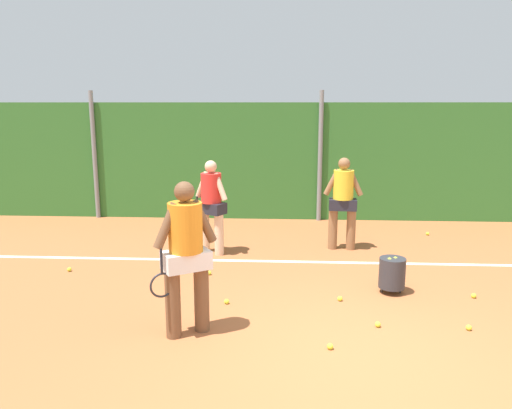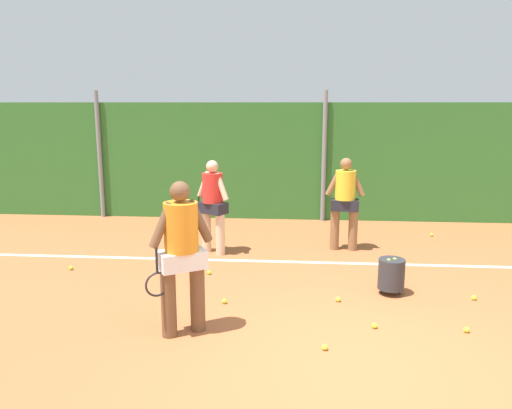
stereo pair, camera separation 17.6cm
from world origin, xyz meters
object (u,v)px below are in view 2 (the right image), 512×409
Objects in this scene: player_foreground_near at (181,250)px; tennis_ball_13 at (431,235)px; player_midcourt at (213,202)px; tennis_ball_9 at (325,347)px; tennis_ball_1 at (374,326)px; player_backcourt_far at (345,199)px; tennis_ball_0 at (209,272)px; tennis_ball_6 at (224,301)px; tennis_ball_10 at (71,268)px; tennis_ball_4 at (474,298)px; tennis_ball_11 at (467,330)px; ball_hopper at (391,274)px; tennis_ball_2 at (338,299)px.

player_foreground_near is 26.71× the size of tennis_ball_13.
player_midcourt reaches higher than tennis_ball_9.
tennis_ball_1 is at bearing 43.34° from tennis_ball_9.
player_backcourt_far is 3.34m from tennis_ball_1.
tennis_ball_0 is at bearing -140.90° from player_backcourt_far.
tennis_ball_10 is (-2.61, 1.15, 0.00)m from tennis_ball_6.
tennis_ball_4 and tennis_ball_11 have the same top height.
tennis_ball_0 is at bearing -147.31° from tennis_ball_13.
tennis_ball_10 is at bearing 156.33° from tennis_ball_6.
player_backcourt_far is at bearing -150.08° from tennis_ball_13.
tennis_ball_9 is at bearing -54.07° from tennis_ball_0.
tennis_ball_11 is (1.04, -0.03, 0.00)m from tennis_ball_1.
tennis_ball_9 and tennis_ball_11 have the same top height.
tennis_ball_1 and tennis_ball_9 have the same top height.
tennis_ball_1 is 1.00× the size of tennis_ball_4.
player_midcourt reaches higher than tennis_ball_6.
player_midcourt is at bearing 140.04° from tennis_ball_11.
player_backcourt_far reaches higher than ball_hopper.
tennis_ball_2 is 1.61m from tennis_ball_11.
tennis_ball_10 is at bearing 149.12° from tennis_ball_9.
tennis_ball_0 is 1.00× the size of tennis_ball_6.
tennis_ball_2 and tennis_ball_11 have the same top height.
tennis_ball_2 is 1.00× the size of tennis_ball_4.
tennis_ball_1 is at bearing -84.52° from player_backcourt_far.
tennis_ball_0 and tennis_ball_9 have the same top height.
tennis_ball_11 is (1.40, -0.80, 0.00)m from tennis_ball_2.
tennis_ball_4 and tennis_ball_9 have the same top height.
tennis_ball_10 is at bearing 172.71° from ball_hopper.
tennis_ball_6 is 2.85m from tennis_ball_10.
player_foreground_near is at bearing -111.41° from tennis_ball_6.
tennis_ball_10 is (-2.10, -1.10, -0.88)m from player_midcourt.
player_backcourt_far is at bearing 124.35° from tennis_ball_4.
tennis_ball_13 is at bearing 58.80° from tennis_ball_2.
tennis_ball_11 is at bearing -60.07° from ball_hopper.
player_foreground_near is at bearing -160.98° from tennis_ball_4.
tennis_ball_2 is 1.51m from tennis_ball_6.
player_backcourt_far reaches higher than tennis_ball_0.
tennis_ball_4 is at bearing -7.20° from ball_hopper.
player_midcourt is 24.82× the size of tennis_ball_4.
tennis_ball_9 is 1.00× the size of tennis_ball_10.
tennis_ball_6 is (-3.32, -0.39, 0.00)m from tennis_ball_4.
player_midcourt is (-0.17, 3.12, -0.07)m from player_foreground_near.
player_backcourt_far is at bearing 108.90° from tennis_ball_11.
tennis_ball_4 is at bearing -95.19° from tennis_ball_13.
tennis_ball_0 is at bearing 154.02° from tennis_ball_2.
ball_hopper is at bearing -73.58° from player_backcourt_far.
player_foreground_near is 2.20m from tennis_ball_0.
tennis_ball_6 is 5.17m from tennis_ball_13.
tennis_ball_0 is 2.81m from tennis_ball_9.
tennis_ball_0 is at bearing 127.31° from player_midcourt.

